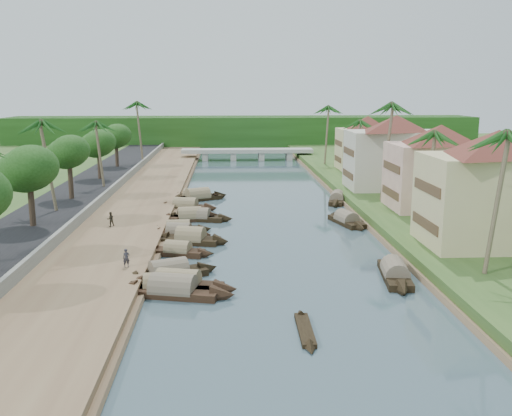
{
  "coord_description": "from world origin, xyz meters",
  "views": [
    {
      "loc": [
        -4.56,
        -50.18,
        14.75
      ],
      "look_at": [
        -1.31,
        11.26,
        2.0
      ],
      "focal_mm": 40.0,
      "sensor_mm": 36.0,
      "label": 1
    }
  ],
  "objects_px": {
    "sampan_0": "(173,290)",
    "sampan_1": "(159,286)",
    "building_near": "(495,187)",
    "bridge": "(247,152)",
    "person_near": "(126,258)"
  },
  "relations": [
    {
      "from": "building_near",
      "to": "bridge",
      "type": "bearing_deg",
      "value": 104.39
    },
    {
      "from": "building_near",
      "to": "sampan_1",
      "type": "distance_m",
      "value": 30.19
    },
    {
      "from": "sampan_1",
      "to": "person_near",
      "type": "bearing_deg",
      "value": 125.93
    },
    {
      "from": "sampan_0",
      "to": "sampan_1",
      "type": "height_order",
      "value": "sampan_0"
    },
    {
      "from": "bridge",
      "to": "person_near",
      "type": "distance_m",
      "value": 78.81
    },
    {
      "from": "building_near",
      "to": "sampan_0",
      "type": "xyz_separation_m",
      "value": [
        -27.52,
        -8.42,
        -5.96
      ]
    },
    {
      "from": "bridge",
      "to": "person_near",
      "type": "bearing_deg",
      "value": -99.23
    },
    {
      "from": "sampan_0",
      "to": "sampan_1",
      "type": "distance_m",
      "value": 1.47
    },
    {
      "from": "building_near",
      "to": "sampan_0",
      "type": "bearing_deg",
      "value": -162.98
    },
    {
      "from": "sampan_0",
      "to": "sampan_1",
      "type": "relative_size",
      "value": 1.42
    },
    {
      "from": "sampan_0",
      "to": "sampan_1",
      "type": "xyz_separation_m",
      "value": [
        -1.11,
        0.95,
        -0.01
      ]
    },
    {
      "from": "sampan_1",
      "to": "person_near",
      "type": "distance_m",
      "value": 4.88
    },
    {
      "from": "sampan_0",
      "to": "sampan_1",
      "type": "bearing_deg",
      "value": 152.74
    },
    {
      "from": "sampan_0",
      "to": "person_near",
      "type": "height_order",
      "value": "person_near"
    },
    {
      "from": "bridge",
      "to": "sampan_1",
      "type": "bearing_deg",
      "value": -96.75
    }
  ]
}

